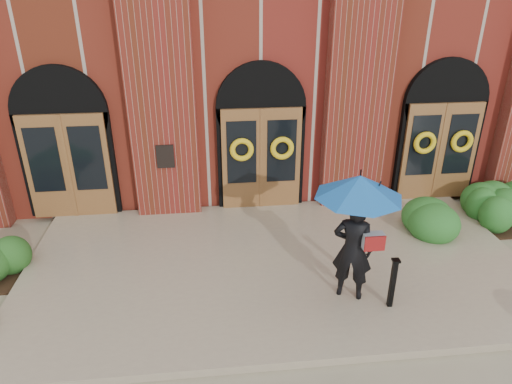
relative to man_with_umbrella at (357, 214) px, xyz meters
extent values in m
plane|color=gray|center=(-1.14, 1.02, -1.79)|extent=(90.00, 90.00, 0.00)
cube|color=tan|center=(-1.14, 1.17, -1.72)|extent=(10.00, 5.30, 0.15)
cube|color=maroon|center=(-1.14, 9.92, 1.71)|extent=(16.00, 12.00, 7.00)
cube|color=black|center=(-3.39, 3.49, -0.14)|extent=(0.40, 0.05, 0.55)
cube|color=maroon|center=(-3.39, 3.75, 1.71)|extent=(1.50, 0.45, 7.00)
cube|color=maroon|center=(1.11, 3.75, 1.71)|extent=(1.50, 0.45, 7.00)
cube|color=brown|center=(-5.64, 3.73, -0.39)|extent=(1.90, 0.10, 2.50)
cylinder|color=black|center=(-5.64, 3.87, 0.86)|extent=(2.10, 0.22, 2.10)
cube|color=brown|center=(-1.14, 3.73, -0.39)|extent=(1.90, 0.10, 2.50)
cylinder|color=black|center=(-1.14, 3.87, 0.86)|extent=(2.10, 0.22, 2.10)
cube|color=brown|center=(3.36, 3.73, -0.39)|extent=(1.90, 0.10, 2.50)
cylinder|color=black|center=(3.36, 3.87, 0.86)|extent=(2.10, 0.22, 2.10)
torus|color=yellow|center=(-1.62, 3.61, -0.09)|extent=(0.57, 0.13, 0.57)
torus|color=yellow|center=(-0.66, 3.61, -0.09)|extent=(0.57, 0.13, 0.57)
torus|color=yellow|center=(2.88, 3.61, -0.09)|extent=(0.57, 0.13, 0.57)
torus|color=yellow|center=(3.84, 3.61, -0.09)|extent=(0.57, 0.13, 0.57)
imported|color=black|center=(0.00, 0.00, -0.69)|extent=(0.82, 0.69, 1.90)
cone|color=#1557A5|center=(0.00, 0.00, 0.51)|extent=(1.93, 1.93, 0.38)
cylinder|color=black|center=(0.05, -0.05, 0.01)|extent=(0.02, 0.02, 0.63)
cube|color=#A8A9AD|center=(0.28, -0.15, -0.44)|extent=(0.40, 0.30, 0.28)
cube|color=maroon|center=(0.28, -0.25, -0.44)|extent=(0.34, 0.16, 0.28)
cube|color=black|center=(0.62, -0.38, -1.18)|extent=(0.09, 0.09, 0.92)
cube|color=black|center=(0.62, -0.38, -0.71)|extent=(0.13, 0.13, 0.04)
ellipsoid|color=#255F21|center=(4.06, 2.45, -1.38)|extent=(3.19, 1.28, 0.82)
camera|label=1|loc=(-2.41, -6.47, 3.55)|focal=32.00mm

